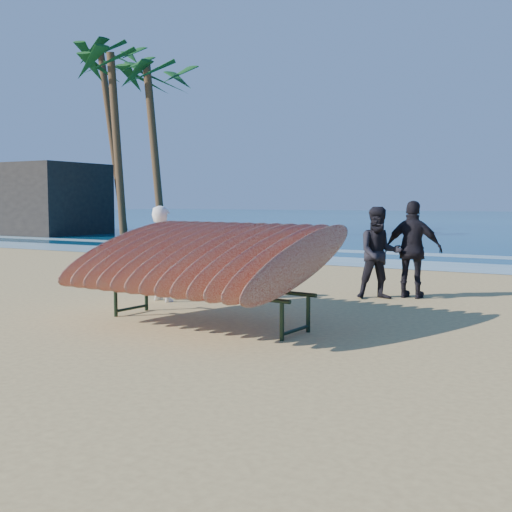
% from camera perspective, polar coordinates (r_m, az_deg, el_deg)
% --- Properties ---
extents(ground, '(120.00, 120.00, 0.00)m').
position_cam_1_polar(ground, '(8.62, -2.63, -6.70)').
color(ground, tan).
rests_on(ground, ground).
extents(foam_near, '(160.00, 160.00, 0.00)m').
position_cam_1_polar(foam_near, '(17.81, 14.72, -0.80)').
color(foam_near, white).
rests_on(foam_near, ground).
extents(foam_far, '(160.00, 160.00, 0.00)m').
position_cam_1_polar(foam_far, '(21.21, 17.14, 0.04)').
color(foam_far, white).
rests_on(foam_far, ground).
extents(surfboard_rack, '(3.41, 3.06, 1.59)m').
position_cam_1_polar(surfboard_rack, '(9.02, -4.51, -0.04)').
color(surfboard_rack, black).
rests_on(surfboard_rack, ground).
extents(person_white, '(0.66, 0.50, 1.65)m').
position_cam_1_polar(person_white, '(11.19, -8.35, 0.20)').
color(person_white, white).
rests_on(person_white, ground).
extents(person_dark_a, '(1.00, 0.94, 1.63)m').
position_cam_1_polar(person_dark_a, '(11.52, 10.90, 0.26)').
color(person_dark_a, black).
rests_on(person_dark_a, ground).
extents(person_dark_b, '(1.03, 0.45, 1.74)m').
position_cam_1_polar(person_dark_b, '(11.76, 13.79, 0.56)').
color(person_dark_b, black).
rests_on(person_dark_b, ground).
extents(building, '(8.15, 4.53, 3.62)m').
position_cam_1_polar(building, '(36.16, -19.74, 4.77)').
color(building, '#2D2823').
rests_on(building, ground).
extents(palm_left, '(5.20, 5.20, 8.66)m').
position_cam_1_polar(palm_left, '(31.31, -12.36, 15.93)').
color(palm_left, brown).
rests_on(palm_left, ground).
extents(palm_mid, '(5.20, 5.20, 8.18)m').
position_cam_1_polar(palm_mid, '(31.00, -9.09, 15.24)').
color(palm_mid, brown).
rests_on(palm_mid, ground).
extents(palm_right, '(5.20, 5.20, 10.22)m').
position_cam_1_polar(palm_right, '(36.62, -12.79, 16.79)').
color(palm_right, brown).
rests_on(palm_right, ground).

